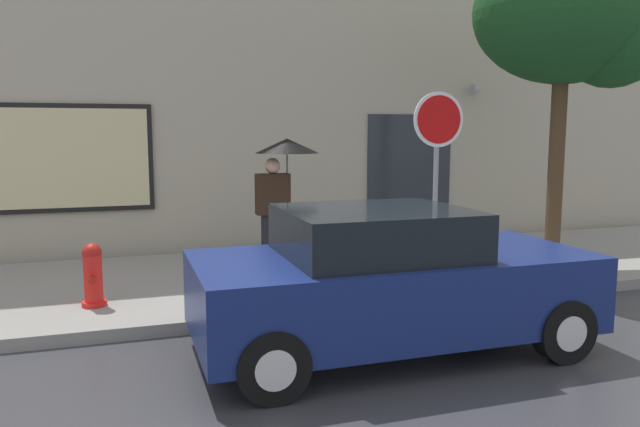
% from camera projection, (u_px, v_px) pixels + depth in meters
% --- Properties ---
extents(ground_plane, '(60.00, 60.00, 0.00)m').
position_uv_depth(ground_plane, '(331.00, 352.00, 6.35)').
color(ground_plane, '#333338').
extents(sidewalk, '(20.00, 4.00, 0.15)m').
position_uv_depth(sidewalk, '(266.00, 279.00, 9.16)').
color(sidewalk, gray).
rests_on(sidewalk, ground).
extents(building_facade, '(20.00, 0.67, 7.00)m').
position_uv_depth(building_facade, '(231.00, 64.00, 11.05)').
color(building_facade, '#B2A893').
rests_on(building_facade, ground).
extents(parked_car, '(4.06, 1.90, 1.50)m').
position_uv_depth(parked_car, '(389.00, 282.00, 6.29)').
color(parked_car, navy).
rests_on(parked_car, ground).
extents(fire_hydrant, '(0.30, 0.44, 0.78)m').
position_uv_depth(fire_hydrant, '(93.00, 275.00, 7.44)').
color(fire_hydrant, red).
rests_on(fire_hydrant, sidewalk).
extents(pedestrian_with_umbrella, '(0.97, 0.97, 2.01)m').
position_uv_depth(pedestrian_with_umbrella, '(282.00, 167.00, 9.23)').
color(pedestrian_with_umbrella, black).
rests_on(pedestrian_with_umbrella, sidewalk).
extents(street_tree, '(2.77, 2.36, 4.90)m').
position_uv_depth(street_tree, '(574.00, 19.00, 9.07)').
color(street_tree, '#4C3823').
rests_on(street_tree, sidewalk).
extents(stop_sign, '(0.76, 0.10, 2.66)m').
position_uv_depth(stop_sign, '(437.00, 149.00, 8.47)').
color(stop_sign, gray).
rests_on(stop_sign, sidewalk).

